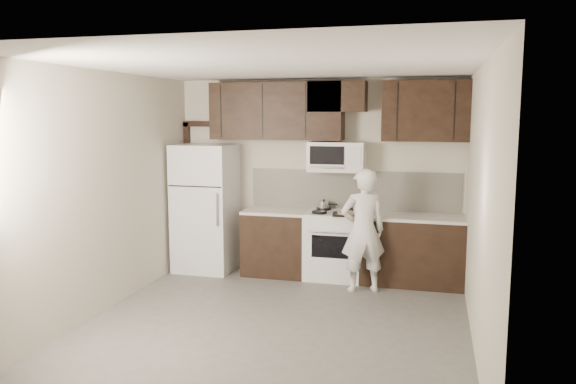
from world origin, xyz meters
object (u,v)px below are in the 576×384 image
at_px(stove, 334,245).
at_px(microwave, 337,157).
at_px(person, 363,231).
at_px(refrigerator, 206,208).

xyz_separation_m(stove, microwave, (-0.00, 0.12, 1.19)).
height_order(microwave, person, microwave).
bearing_deg(stove, refrigerator, -178.49).
bearing_deg(microwave, stove, -89.90).
distance_m(stove, person, 0.74).
relative_size(refrigerator, person, 1.15).
bearing_deg(refrigerator, microwave, 5.15).
distance_m(microwave, refrigerator, 2.00).
bearing_deg(person, refrigerator, -33.45).
bearing_deg(microwave, person, -53.71).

